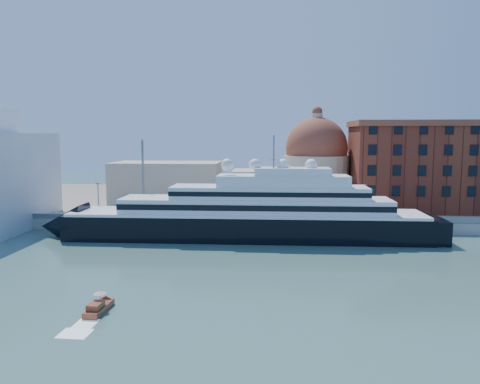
{
  "coord_description": "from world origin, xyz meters",
  "views": [
    {
      "loc": [
        9.44,
        -72.74,
        21.3
      ],
      "look_at": [
        3.43,
        18.0,
        10.42
      ],
      "focal_mm": 35.0,
      "sensor_mm": 36.0,
      "label": 1
    }
  ],
  "objects": [
    {
      "name": "ground",
      "position": [
        0.0,
        0.0,
        0.0
      ],
      "size": [
        400.0,
        400.0,
        0.0
      ],
      "primitive_type": "plane",
      "color": "#365D57",
      "rests_on": "ground"
    },
    {
      "name": "quay",
      "position": [
        0.0,
        34.0,
        1.25
      ],
      "size": [
        180.0,
        10.0,
        2.5
      ],
      "primitive_type": "cube",
      "color": "gray",
      "rests_on": "ground"
    },
    {
      "name": "land",
      "position": [
        0.0,
        75.0,
        1.0
      ],
      "size": [
        260.0,
        72.0,
        2.0
      ],
      "primitive_type": "cube",
      "color": "slate",
      "rests_on": "ground"
    },
    {
      "name": "quay_fence",
      "position": [
        0.0,
        29.5,
        3.1
      ],
      "size": [
        180.0,
        0.1,
        1.2
      ],
      "primitive_type": "cube",
      "color": "slate",
      "rests_on": "quay"
    },
    {
      "name": "superyacht",
      "position": [
        1.97,
        23.0,
        4.33
      ],
      "size": [
        84.02,
        11.65,
        25.11
      ],
      "color": "black",
      "rests_on": "ground"
    },
    {
      "name": "water_taxi",
      "position": [
        -11.39,
        -19.26,
        0.63
      ],
      "size": [
        2.09,
        5.6,
        2.62
      ],
      "rotation": [
        0.0,
        0.0,
        -0.05
      ],
      "color": "maroon",
      "rests_on": "ground"
    },
    {
      "name": "warehouse",
      "position": [
        52.0,
        52.0,
        13.79
      ],
      "size": [
        43.0,
        19.0,
        23.25
      ],
      "color": "maroon",
      "rests_on": "land"
    },
    {
      "name": "church",
      "position": [
        6.39,
        57.72,
        10.91
      ],
      "size": [
        66.0,
        18.0,
        25.5
      ],
      "color": "beige",
      "rests_on": "land"
    },
    {
      "name": "lamp_posts",
      "position": [
        -12.67,
        32.27,
        9.84
      ],
      "size": [
        120.8,
        2.4,
        18.0
      ],
      "color": "slate",
      "rests_on": "quay"
    }
  ]
}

